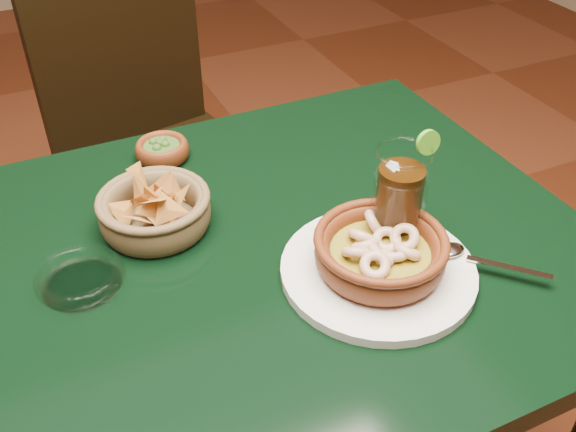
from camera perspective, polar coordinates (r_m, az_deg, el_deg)
name	(u,v)px	position (r m, az deg, el deg)	size (l,w,h in m)	color
dining_table	(200,314)	(1.01, -7.79, -8.60)	(1.20, 0.80, 0.75)	black
dining_chair	(154,145)	(1.65, -11.86, 6.21)	(0.53, 0.53, 0.97)	black
shrimp_plate	(380,257)	(0.91, 8.17, -3.58)	(0.35, 0.28, 0.08)	silver
chip_basket	(155,210)	(1.00, -11.75, 0.49)	(0.21, 0.21, 0.12)	brown
guacamole_ramekin	(162,150)	(1.17, -11.13, 5.77)	(0.11, 0.11, 0.04)	#54210D
cola_drink	(398,202)	(0.93, 9.79, 1.24)	(0.17, 0.17, 0.19)	white
glass_ashtray	(80,278)	(0.94, -17.97, -5.28)	(0.13, 0.13, 0.03)	white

